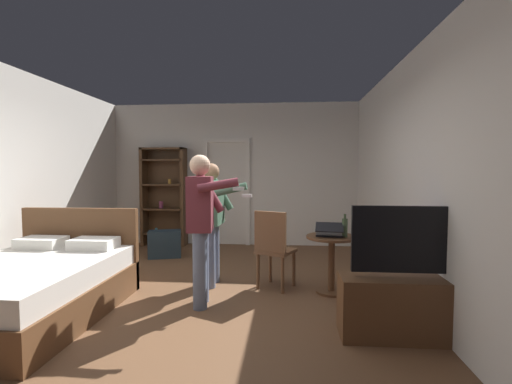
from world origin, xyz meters
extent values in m
plane|color=brown|center=(0.00, 0.00, 0.00)|extent=(7.27, 7.27, 0.00)
cube|color=silver|center=(0.00, 3.37, 1.41)|extent=(5.12, 0.12, 2.82)
cube|color=silver|center=(2.50, 0.00, 1.41)|extent=(0.12, 6.85, 2.82)
cube|color=white|center=(-0.56, 3.29, 1.02)|extent=(0.08, 0.08, 2.05)
cube|color=white|center=(0.29, 3.29, 1.02)|extent=(0.08, 0.08, 2.05)
cube|color=white|center=(-0.14, 3.29, 2.09)|extent=(0.93, 0.08, 0.08)
cube|color=brown|center=(-1.53, -0.51, 0.17)|extent=(1.49, 2.01, 0.35)
cube|color=silver|center=(-1.53, -0.51, 0.46)|extent=(1.43, 1.95, 0.22)
cube|color=brown|center=(-1.53, 0.46, 0.51)|extent=(1.49, 0.08, 1.02)
cube|color=white|center=(-1.86, 0.20, 0.63)|extent=(0.50, 0.34, 0.12)
cube|color=white|center=(-1.20, 0.20, 0.63)|extent=(0.50, 0.34, 0.12)
cube|color=#4C331E|center=(-1.78, 3.11, 0.97)|extent=(0.06, 0.32, 1.94)
cube|color=#4C331E|center=(-0.96, 3.11, 0.97)|extent=(0.06, 0.32, 1.94)
cube|color=#4C331E|center=(-1.37, 3.11, 1.92)|extent=(0.87, 0.32, 0.04)
cube|color=#4C331E|center=(-1.37, 3.26, 0.97)|extent=(0.87, 0.02, 1.94)
cube|color=#4C331E|center=(-1.37, 3.11, 0.24)|extent=(0.81, 0.32, 0.03)
cylinder|color=teal|center=(-1.54, 3.11, 0.30)|extent=(0.05, 0.05, 0.08)
cube|color=#4C331E|center=(-1.37, 3.11, 0.73)|extent=(0.81, 0.32, 0.03)
cylinder|color=#843759|center=(-1.43, 3.11, 0.81)|extent=(0.08, 0.08, 0.14)
cube|color=#4C331E|center=(-1.37, 3.11, 1.21)|extent=(0.81, 0.32, 0.03)
cylinder|color=#C48B37|center=(-1.25, 3.11, 1.27)|extent=(0.06, 0.06, 0.10)
cube|color=#4C331E|center=(-1.37, 3.11, 1.70)|extent=(0.81, 0.32, 0.03)
cube|color=brown|center=(2.14, -0.59, 0.27)|extent=(1.19, 0.40, 0.55)
cube|color=black|center=(2.14, -0.61, 0.89)|extent=(1.01, 0.05, 0.59)
cube|color=#393DBF|center=(2.14, -0.58, 0.89)|extent=(0.95, 0.01, 0.53)
cylinder|color=brown|center=(1.61, 0.55, 0.33)|extent=(0.08, 0.08, 0.67)
cylinder|color=brown|center=(1.61, 0.55, 0.01)|extent=(0.37, 0.37, 0.03)
cylinder|color=brown|center=(1.61, 0.55, 0.68)|extent=(0.61, 0.61, 0.03)
cube|color=black|center=(1.58, 0.55, 0.71)|extent=(0.34, 0.26, 0.02)
cube|color=black|center=(1.56, 0.43, 0.82)|extent=(0.34, 0.22, 0.09)
cube|color=navy|center=(1.57, 0.43, 0.82)|extent=(0.31, 0.19, 0.07)
cylinder|color=#3B5030|center=(1.75, 0.47, 0.81)|extent=(0.06, 0.06, 0.22)
cylinder|color=#3B5030|center=(1.75, 0.47, 0.95)|extent=(0.03, 0.03, 0.06)
cylinder|color=brown|center=(1.16, 0.78, 0.23)|extent=(0.04, 0.04, 0.45)
cylinder|color=brown|center=(0.85, 0.92, 0.23)|extent=(0.04, 0.04, 0.45)
cylinder|color=brown|center=(1.02, 0.47, 0.23)|extent=(0.04, 0.04, 0.45)
cylinder|color=brown|center=(0.71, 0.61, 0.23)|extent=(0.04, 0.04, 0.45)
cube|color=brown|center=(0.93, 0.69, 0.47)|extent=(0.56, 0.56, 0.04)
cube|color=brown|center=(0.86, 0.54, 0.74)|extent=(0.40, 0.21, 0.50)
cylinder|color=slate|center=(0.11, 0.13, 0.42)|extent=(0.15, 0.15, 0.83)
cylinder|color=slate|center=(0.14, -0.09, 0.42)|extent=(0.15, 0.15, 0.83)
cube|color=brown|center=(0.12, 0.02, 1.13)|extent=(0.31, 0.42, 0.59)
sphere|color=#D8AD8C|center=(0.12, 0.02, 1.55)|extent=(0.23, 0.23, 0.23)
cylinder|color=brown|center=(0.19, 0.25, 1.23)|extent=(0.34, 0.13, 0.48)
cylinder|color=brown|center=(0.36, -0.17, 1.34)|extent=(0.44, 0.14, 0.16)
cube|color=white|center=(0.57, -0.17, 1.30)|extent=(0.12, 0.05, 0.04)
cylinder|color=slate|center=(0.10, 0.85, 0.40)|extent=(0.15, 0.15, 0.79)
cylinder|color=slate|center=(0.09, 0.61, 0.40)|extent=(0.15, 0.15, 0.79)
cube|color=#3F664C|center=(0.09, 0.73, 1.08)|extent=(0.27, 0.44, 0.56)
sphere|color=#936B4C|center=(0.09, 0.73, 1.48)|extent=(0.22, 0.22, 0.22)
cylinder|color=#3F664C|center=(0.19, 0.97, 1.17)|extent=(0.32, 0.10, 0.46)
cylinder|color=#3F664C|center=(0.34, 0.49, 1.25)|extent=(0.51, 0.11, 0.20)
cube|color=white|center=(0.59, 0.45, 1.19)|extent=(0.12, 0.04, 0.04)
cube|color=#1E2D38|center=(-1.02, 2.12, 0.23)|extent=(0.60, 0.43, 0.46)
camera|label=1|loc=(1.06, -3.81, 1.49)|focal=25.14mm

